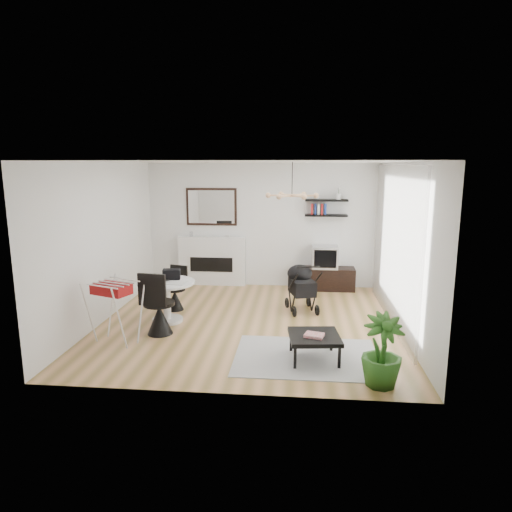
# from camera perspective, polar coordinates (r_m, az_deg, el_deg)

# --- Properties ---
(floor) EXTENTS (5.00, 5.00, 0.00)m
(floor) POSITION_cam_1_polar(r_m,az_deg,el_deg) (7.90, -0.90, -8.28)
(floor) COLOR olive
(floor) RESTS_ON ground
(ceiling) EXTENTS (5.00, 5.00, 0.00)m
(ceiling) POSITION_cam_1_polar(r_m,az_deg,el_deg) (7.45, -0.97, 11.69)
(ceiling) COLOR white
(ceiling) RESTS_ON wall_back
(wall_back) EXTENTS (5.00, 0.00, 5.00)m
(wall_back) POSITION_cam_1_polar(r_m,az_deg,el_deg) (10.02, 0.68, 3.85)
(wall_back) COLOR white
(wall_back) RESTS_ON floor
(wall_left) EXTENTS (0.00, 5.00, 5.00)m
(wall_left) POSITION_cam_1_polar(r_m,az_deg,el_deg) (8.22, -18.53, 1.62)
(wall_left) COLOR white
(wall_left) RESTS_ON floor
(wall_right) EXTENTS (0.00, 5.00, 5.00)m
(wall_right) POSITION_cam_1_polar(r_m,az_deg,el_deg) (7.69, 17.91, 1.03)
(wall_right) COLOR white
(wall_right) RESTS_ON floor
(sheer_curtain) EXTENTS (0.04, 3.60, 2.60)m
(sheer_curtain) POSITION_cam_1_polar(r_m,az_deg,el_deg) (7.87, 16.89, 1.30)
(sheer_curtain) COLOR white
(sheer_curtain) RESTS_ON wall_right
(fireplace) EXTENTS (1.50, 0.17, 2.16)m
(fireplace) POSITION_cam_1_polar(r_m,az_deg,el_deg) (10.20, -5.54, 0.15)
(fireplace) COLOR white
(fireplace) RESTS_ON floor
(shelf_lower) EXTENTS (0.90, 0.25, 0.04)m
(shelf_lower) POSITION_cam_1_polar(r_m,az_deg,el_deg) (9.84, 8.74, 5.05)
(shelf_lower) COLOR black
(shelf_lower) RESTS_ON wall_back
(shelf_upper) EXTENTS (0.90, 0.25, 0.04)m
(shelf_upper) POSITION_cam_1_polar(r_m,az_deg,el_deg) (9.81, 8.80, 6.91)
(shelf_upper) COLOR black
(shelf_upper) RESTS_ON wall_back
(pendant_lamp) EXTENTS (0.90, 0.90, 0.10)m
(pendant_lamp) POSITION_cam_1_polar(r_m,az_deg,el_deg) (7.72, 4.52, 7.56)
(pendant_lamp) COLOR tan
(pendant_lamp) RESTS_ON ceiling
(tv_console) EXTENTS (1.28, 0.45, 0.48)m
(tv_console) POSITION_cam_1_polar(r_m,az_deg,el_deg) (9.98, 8.54, -2.80)
(tv_console) COLOR black
(tv_console) RESTS_ON floor
(crt_tv) EXTENTS (0.55, 0.48, 0.48)m
(crt_tv) POSITION_cam_1_polar(r_m,az_deg,el_deg) (9.87, 8.59, -0.11)
(crt_tv) COLOR silver
(crt_tv) RESTS_ON tv_console
(dining_table) EXTENTS (0.97, 0.97, 0.71)m
(dining_table) POSITION_cam_1_polar(r_m,az_deg,el_deg) (7.96, -11.10, -4.83)
(dining_table) COLOR white
(dining_table) RESTS_ON floor
(laptop) EXTENTS (0.38, 0.33, 0.03)m
(laptop) POSITION_cam_1_polar(r_m,az_deg,el_deg) (7.88, -11.90, -3.12)
(laptop) COLOR black
(laptop) RESTS_ON dining_table
(black_bag) EXTENTS (0.32, 0.23, 0.18)m
(black_bag) POSITION_cam_1_polar(r_m,az_deg,el_deg) (8.02, -10.51, -2.26)
(black_bag) COLOR black
(black_bag) RESTS_ON dining_table
(newspaper) EXTENTS (0.35, 0.30, 0.01)m
(newspaper) POSITION_cam_1_polar(r_m,az_deg,el_deg) (7.76, -9.95, -3.33)
(newspaper) COLOR silver
(newspaper) RESTS_ON dining_table
(drinking_glass) EXTENTS (0.06, 0.06, 0.09)m
(drinking_glass) POSITION_cam_1_polar(r_m,az_deg,el_deg) (8.09, -12.61, -2.51)
(drinking_glass) COLOR white
(drinking_glass) RESTS_ON dining_table
(chair_far) EXTENTS (0.41, 0.43, 0.82)m
(chair_far) POSITION_cam_1_polar(r_m,az_deg,el_deg) (8.63, -10.04, -4.96)
(chair_far) COLOR black
(chair_far) RESTS_ON floor
(chair_near) EXTENTS (0.50, 0.52, 1.04)m
(chair_near) POSITION_cam_1_polar(r_m,az_deg,el_deg) (7.43, -12.05, -7.16)
(chair_near) COLOR black
(chair_near) RESTS_ON floor
(drying_rack) EXTENTS (0.81, 0.78, 0.96)m
(drying_rack) POSITION_cam_1_polar(r_m,az_deg,el_deg) (7.21, -17.18, -6.54)
(drying_rack) COLOR white
(drying_rack) RESTS_ON floor
(stroller) EXTENTS (0.66, 0.84, 0.94)m
(stroller) POSITION_cam_1_polar(r_m,az_deg,el_deg) (8.46, 5.67, -4.14)
(stroller) COLOR black
(stroller) RESTS_ON floor
(rug) EXTENTS (2.00, 1.44, 0.01)m
(rug) POSITION_cam_1_polar(r_m,az_deg,el_deg) (6.59, 6.29, -12.43)
(rug) COLOR #A6A6A6
(rug) RESTS_ON floor
(coffee_table) EXTENTS (0.75, 0.75, 0.35)m
(coffee_table) POSITION_cam_1_polar(r_m,az_deg,el_deg) (6.41, 7.31, -10.08)
(coffee_table) COLOR black
(coffee_table) RESTS_ON rug
(magazines) EXTENTS (0.30, 0.26, 0.04)m
(magazines) POSITION_cam_1_polar(r_m,az_deg,el_deg) (6.33, 7.29, -9.79)
(magazines) COLOR #CC333C
(magazines) RESTS_ON coffee_table
(potted_plant) EXTENTS (0.61, 0.61, 0.90)m
(potted_plant) POSITION_cam_1_polar(r_m,az_deg,el_deg) (5.82, 15.48, -11.36)
(potted_plant) COLOR #285C1A
(potted_plant) RESTS_ON floor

